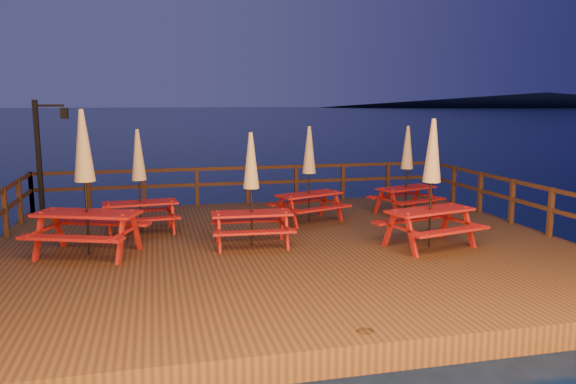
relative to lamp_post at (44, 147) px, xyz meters
name	(u,v)px	position (x,y,z in m)	size (l,w,h in m)	color
ground	(285,263)	(5.39, -4.55, -2.20)	(500.00, 500.00, 0.00)	black
deck	(285,254)	(5.39, -4.55, -2.00)	(12.00, 10.00, 0.40)	#432615
deck_piles	(285,276)	(5.39, -4.55, -2.50)	(11.44, 9.44, 1.40)	#321B10
railing	(268,195)	(5.39, -2.77, -1.03)	(11.80, 9.75, 1.10)	#321B10
lamp_post	(44,147)	(0.00, 0.00, 0.00)	(0.85, 0.18, 3.00)	black
headland_right	(546,100)	(190.39, 225.45, 1.30)	(230.40, 86.40, 7.00)	black
picnic_table_0	(431,181)	(8.23, -5.42, -0.43)	(2.16, 1.93, 2.63)	maroon
picnic_table_1	(85,181)	(1.47, -4.43, -0.33)	(2.42, 2.22, 2.82)	maroon
picnic_table_2	(251,188)	(4.69, -4.49, -0.57)	(1.72, 1.44, 2.35)	maroon
picnic_table_3	(309,173)	(6.47, -2.49, -0.57)	(2.03, 1.86, 2.36)	maroon
picnic_table_4	(139,179)	(2.43, -2.74, -0.57)	(1.76, 1.50, 2.35)	maroon
picnic_table_5	(407,168)	(9.28, -2.06, -0.59)	(1.97, 1.79, 2.32)	maroon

